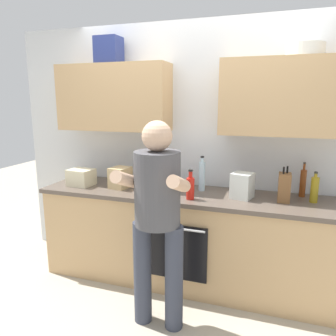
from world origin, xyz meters
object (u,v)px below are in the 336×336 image
object	(u,v)px
bottle_water	(202,176)
cup_tea	(168,191)
grocery_bag_rice	(81,177)
mixing_bowl	(175,186)
grocery_bag_produce	(242,186)
bottle_syrup	(144,173)
bottle_hotsauce	(190,187)
knife_block	(284,187)
grocery_bag_bread	(120,178)
bottle_oil	(314,189)
person_standing	(157,210)
bottle_vinegar	(303,183)

from	to	relation	value
bottle_water	cup_tea	bearing A→B (deg)	-132.68
cup_tea	grocery_bag_rice	bearing A→B (deg)	175.45
mixing_bowl	grocery_bag_produce	distance (m)	0.65
mixing_bowl	grocery_bag_produce	xyz separation A→B (m)	(0.64, -0.08, 0.08)
bottle_syrup	mixing_bowl	bearing A→B (deg)	5.78
bottle_hotsauce	mixing_bowl	world-z (taller)	bottle_hotsauce
knife_block	grocery_bag_produce	distance (m)	0.35
grocery_bag_bread	mixing_bowl	bearing A→B (deg)	11.14
bottle_hotsauce	mixing_bowl	distance (m)	0.34
grocery_bag_produce	bottle_syrup	bearing A→B (deg)	177.25
mixing_bowl	bottle_water	bearing A→B (deg)	10.48
grocery_bag_bread	grocery_bag_rice	xyz separation A→B (m)	(-0.42, -0.04, -0.02)
bottle_oil	knife_block	distance (m)	0.25
mixing_bowl	grocery_bag_rice	bearing A→B (deg)	-171.10
bottle_water	bottle_hotsauce	bearing A→B (deg)	-96.71
person_standing	knife_block	distance (m)	1.14
bottle_syrup	knife_block	world-z (taller)	bottle_syrup
bottle_hotsauce	knife_block	world-z (taller)	knife_block
mixing_bowl	bottle_vinegar	bearing A→B (deg)	6.69
cup_tea	knife_block	world-z (taller)	knife_block
person_standing	cup_tea	xyz separation A→B (m)	(-0.09, 0.54, -0.00)
grocery_bag_bread	knife_block	bearing A→B (deg)	1.56
person_standing	bottle_vinegar	world-z (taller)	person_standing
bottle_syrup	grocery_bag_rice	xyz separation A→B (m)	(-0.64, -0.12, -0.07)
knife_block	grocery_bag_produce	size ratio (longest dim) A/B	1.35
grocery_bag_bread	bottle_syrup	bearing A→B (deg)	18.32
person_standing	grocery_bag_bread	size ratio (longest dim) A/B	7.89
bottle_hotsauce	grocery_bag_bread	xyz separation A→B (m)	(-0.75, 0.15, -0.01)
bottle_oil	mixing_bowl	distance (m)	1.24
bottle_hotsauce	grocery_bag_rice	xyz separation A→B (m)	(-1.17, 0.11, -0.02)
bottle_syrup	bottle_oil	world-z (taller)	bottle_syrup
grocery_bag_rice	bottle_vinegar	bearing A→B (deg)	7.70
bottle_oil	cup_tea	world-z (taller)	bottle_oil
bottle_vinegar	knife_block	world-z (taller)	bottle_vinegar
person_standing	knife_block	world-z (taller)	person_standing
bottle_syrup	bottle_oil	xyz separation A→B (m)	(1.55, 0.02, -0.04)
bottle_syrup	mixing_bowl	size ratio (longest dim) A/B	1.72
bottle_oil	bottle_water	world-z (taller)	bottle_water
mixing_bowl	grocery_bag_produce	size ratio (longest dim) A/B	0.91
bottle_syrup	grocery_bag_bread	world-z (taller)	bottle_syrup
bottle_hotsauce	cup_tea	distance (m)	0.23
bottle_hotsauce	bottle_vinegar	bearing A→B (deg)	22.68
bottle_syrup	bottle_hotsauce	bearing A→B (deg)	-22.98
bottle_oil	grocery_bag_bread	xyz separation A→B (m)	(-1.77, -0.09, -0.01)
bottle_hotsauce	bottle_water	bearing A→B (deg)	83.29
grocery_bag_rice	grocery_bag_produce	distance (m)	1.60
bottle_oil	grocery_bag_produce	xyz separation A→B (m)	(-0.59, -0.07, -0.00)
bottle_vinegar	mixing_bowl	distance (m)	1.16
person_standing	knife_block	bearing A→B (deg)	37.84
bottle_oil	mixing_bowl	bearing A→B (deg)	179.44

